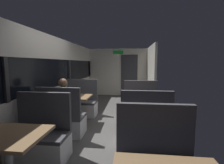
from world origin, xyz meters
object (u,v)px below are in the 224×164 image
bench_near_window_facing_entry (40,139)px  dining_table_mid_window (73,100)px  bench_rear_aisle_facing_end (145,128)px  seated_passenger (63,111)px  bench_mid_window_facing_end (62,121)px  dining_table_near_window (7,142)px  dining_table_rear_aisle (143,104)px  bench_mid_window_facing_entry (81,105)px  bench_rear_aisle_facing_entry (141,108)px

bench_near_window_facing_entry → dining_table_mid_window: (0.00, 1.59, 0.31)m
bench_rear_aisle_facing_end → seated_passenger: size_ratio=0.87×
seated_passenger → dining_table_mid_window: bearing=90.0°
bench_near_window_facing_entry → bench_mid_window_facing_end: size_ratio=1.00×
bench_rear_aisle_facing_end → dining_table_near_window: bearing=-142.2°
bench_near_window_facing_entry → bench_rear_aisle_facing_end: 1.92m
bench_near_window_facing_entry → dining_table_rear_aisle: bench_near_window_facing_entry is taller
dining_table_near_window → bench_mid_window_facing_end: 1.62m
dining_table_mid_window → bench_mid_window_facing_entry: (0.00, 0.70, -0.31)m
bench_near_window_facing_entry → bench_mid_window_facing_entry: size_ratio=1.00×
dining_table_mid_window → dining_table_rear_aisle: 1.80m
bench_mid_window_facing_end → bench_rear_aisle_facing_end: 1.80m
bench_near_window_facing_entry → dining_table_mid_window: bench_near_window_facing_entry is taller
bench_mid_window_facing_end → bench_rear_aisle_facing_end: same height
bench_near_window_facing_entry → bench_rear_aisle_facing_end: (1.79, 0.69, 0.00)m
bench_near_window_facing_entry → bench_rear_aisle_facing_entry: bearing=49.4°
bench_mid_window_facing_entry → bench_rear_aisle_facing_entry: bearing=-6.4°
bench_near_window_facing_entry → dining_table_mid_window: bearing=90.0°
dining_table_near_window → dining_table_mid_window: size_ratio=1.00×
bench_mid_window_facing_end → bench_mid_window_facing_entry: 1.40m
bench_near_window_facing_entry → bench_mid_window_facing_end: 0.89m
bench_mid_window_facing_entry → bench_rear_aisle_facing_end: 2.40m
bench_near_window_facing_entry → bench_mid_window_facing_entry: (0.00, 2.29, 0.00)m
bench_mid_window_facing_end → bench_mid_window_facing_entry: bearing=90.0°
bench_mid_window_facing_entry → bench_mid_window_facing_end: bearing=-90.0°
bench_mid_window_facing_end → seated_passenger: 0.22m
bench_mid_window_facing_entry → seated_passenger: bearing=-90.0°
dining_table_near_window → seated_passenger: seated_passenger is taller
dining_table_near_window → bench_rear_aisle_facing_entry: bench_rear_aisle_facing_entry is taller
dining_table_rear_aisle → dining_table_mid_window: bearing=173.6°
dining_table_near_window → bench_mid_window_facing_entry: 3.00m
bench_rear_aisle_facing_entry → dining_table_near_window: bearing=-122.7°
dining_table_rear_aisle → seated_passenger: 1.84m
dining_table_near_window → dining_table_rear_aisle: same height
dining_table_near_window → seated_passenger: size_ratio=0.71×
dining_table_near_window → bench_near_window_facing_entry: bearing=90.0°
dining_table_rear_aisle → bench_rear_aisle_facing_entry: 0.77m
bench_near_window_facing_entry → bench_rear_aisle_facing_entry: same height
dining_table_rear_aisle → bench_mid_window_facing_entry: bearing=153.3°
dining_table_mid_window → bench_mid_window_facing_entry: 0.77m
dining_table_near_window → bench_rear_aisle_facing_end: 2.29m
seated_passenger → bench_rear_aisle_facing_entry: bearing=32.2°
dining_table_mid_window → bench_mid_window_facing_end: 0.77m
dining_table_rear_aisle → bench_rear_aisle_facing_end: size_ratio=0.82×
dining_table_near_window → dining_table_mid_window: 2.29m
bench_mid_window_facing_entry → seated_passenger: size_ratio=0.87×
dining_table_mid_window → seated_passenger: 0.64m
bench_rear_aisle_facing_end → bench_near_window_facing_entry: bearing=-159.0°
bench_near_window_facing_entry → seated_passenger: seated_passenger is taller
dining_table_rear_aisle → seated_passenger: size_ratio=0.71×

